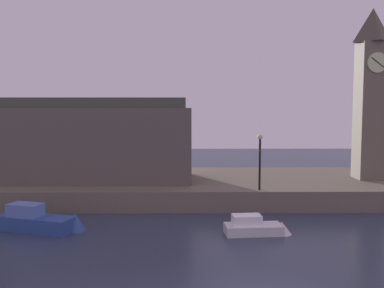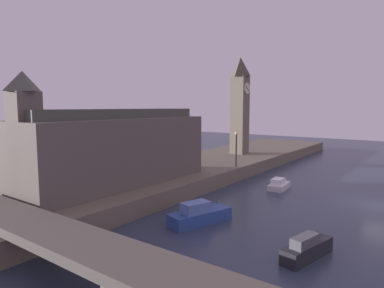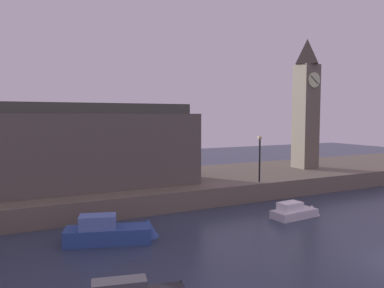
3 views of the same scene
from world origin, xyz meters
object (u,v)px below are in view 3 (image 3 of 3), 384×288
parliament_hall (79,147)px  boat_tour_blue (116,231)px  streetlamp (260,153)px  boat_ferry_white (298,211)px  clock_tower (306,102)px

parliament_hall → boat_tour_blue: size_ratio=3.10×
streetlamp → boat_tour_blue: bearing=-160.4°
parliament_hall → boat_ferry_white: size_ratio=4.39×
parliament_hall → boat_tour_blue: parliament_hall is taller
boat_tour_blue → clock_tower: bearing=22.4°
streetlamp → boat_ferry_white: 6.76m
parliament_hall → streetlamp: 14.68m
boat_ferry_white → boat_tour_blue: (-12.84, 0.80, 0.18)m
clock_tower → boat_ferry_white: 16.96m
boat_ferry_white → boat_tour_blue: size_ratio=0.71×
boat_tour_blue → streetlamp: bearing=19.6°
streetlamp → boat_tour_blue: (-13.72, -4.88, -3.38)m
streetlamp → boat_ferry_white: streetlamp is taller
parliament_hall → boat_tour_blue: (0.26, -9.32, -4.11)m
streetlamp → parliament_hall: bearing=162.4°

